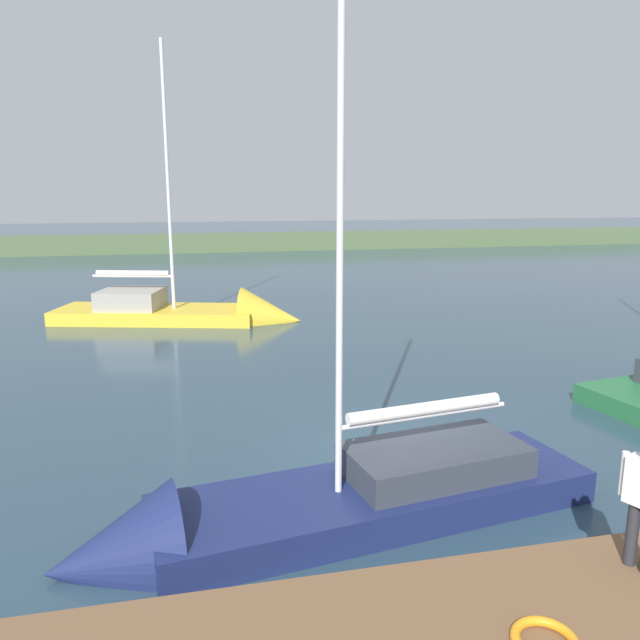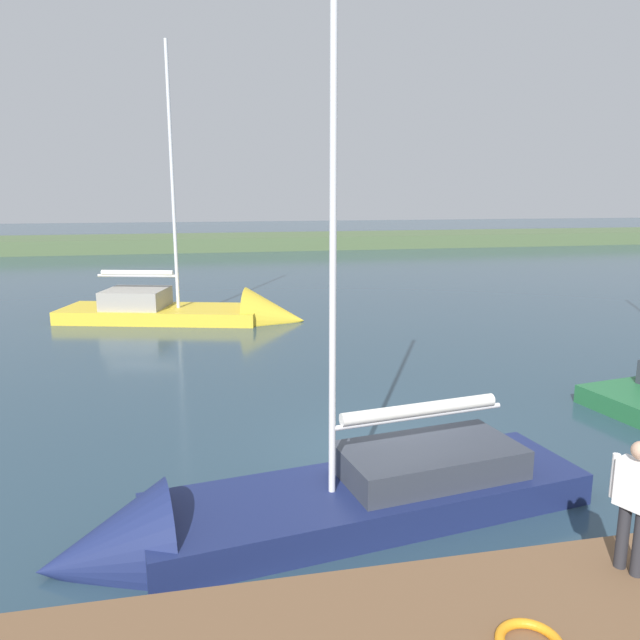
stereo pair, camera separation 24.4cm
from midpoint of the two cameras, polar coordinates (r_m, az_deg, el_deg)
ground_plane at (r=12.58m, az=6.94°, el=-12.24°), size 200.00×200.00×0.00m
far_shoreline at (r=57.75m, az=-8.00°, el=6.63°), size 180.00×8.00×2.40m
sailboat_behind_pier at (r=25.22m, az=-10.37°, el=0.33°), size 10.17×5.12×11.97m
sailboat_far_left at (r=9.93m, az=-1.20°, el=-17.75°), size 8.73×3.24×10.26m
person_on_dock at (r=8.14m, az=28.10°, el=-14.46°), size 0.37×0.58×1.60m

